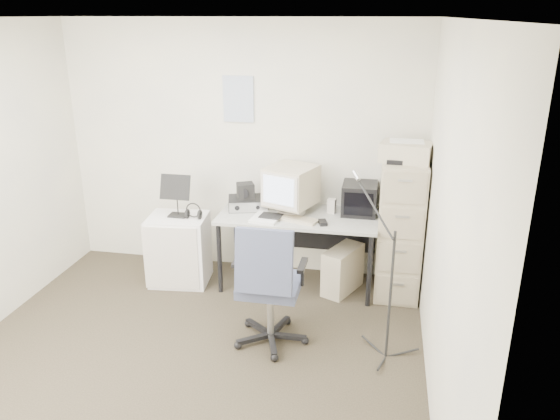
% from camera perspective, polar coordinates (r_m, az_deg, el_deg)
% --- Properties ---
extents(floor, '(3.60, 3.60, 0.01)m').
position_cam_1_polar(floor, '(4.41, -9.76, -15.51)').
color(floor, '#2C281C').
rests_on(floor, ground).
extents(ceiling, '(3.60, 3.60, 0.01)m').
position_cam_1_polar(ceiling, '(3.61, -12.18, 19.01)').
color(ceiling, white).
rests_on(ceiling, ground).
extents(wall_back, '(3.60, 0.02, 2.50)m').
position_cam_1_polar(wall_back, '(5.47, -3.99, 6.31)').
color(wall_back, '#F6EECC').
rests_on(wall_back, ground).
extents(wall_front, '(3.60, 0.02, 2.50)m').
position_cam_1_polar(wall_front, '(2.43, -26.83, -14.28)').
color(wall_front, '#F6EECC').
rests_on(wall_front, ground).
extents(wall_right, '(0.02, 3.60, 2.50)m').
position_cam_1_polar(wall_right, '(3.60, 16.92, -1.83)').
color(wall_right, '#F6EECC').
rests_on(wall_right, ground).
extents(wall_calendar, '(0.30, 0.02, 0.44)m').
position_cam_1_polar(wall_calendar, '(5.37, -4.36, 11.48)').
color(wall_calendar, white).
rests_on(wall_calendar, wall_back).
extents(filing_cabinet, '(0.40, 0.60, 1.30)m').
position_cam_1_polar(filing_cabinet, '(5.17, 12.42, -1.90)').
color(filing_cabinet, '#AEA38E').
rests_on(filing_cabinet, floor).
extents(printer, '(0.48, 0.38, 0.17)m').
position_cam_1_polar(printer, '(4.93, 13.05, 5.92)').
color(printer, '#C7B190').
rests_on(printer, filing_cabinet).
extents(desk, '(1.50, 0.70, 0.73)m').
position_cam_1_polar(desk, '(5.31, 1.88, -4.20)').
color(desk, silver).
rests_on(desk, floor).
extents(crt_monitor, '(0.53, 0.55, 0.45)m').
position_cam_1_polar(crt_monitor, '(5.16, 1.18, 2.12)').
color(crt_monitor, '#C7B190').
rests_on(crt_monitor, desk).
extents(crt_tv, '(0.32, 0.34, 0.29)m').
position_cam_1_polar(crt_tv, '(5.22, 8.30, 1.20)').
color(crt_tv, black).
rests_on(crt_tv, desk).
extents(desk_speaker, '(0.08, 0.08, 0.14)m').
position_cam_1_polar(desk_speaker, '(5.22, 5.42, 0.43)').
color(desk_speaker, beige).
rests_on(desk_speaker, desk).
extents(keyboard, '(0.45, 0.28, 0.02)m').
position_cam_1_polar(keyboard, '(5.03, 1.60, -0.95)').
color(keyboard, '#C7B190').
rests_on(keyboard, desk).
extents(mouse, '(0.10, 0.13, 0.03)m').
position_cam_1_polar(mouse, '(4.94, 4.49, -1.31)').
color(mouse, black).
rests_on(mouse, desk).
extents(radio_receiver, '(0.44, 0.36, 0.11)m').
position_cam_1_polar(radio_receiver, '(5.33, -3.33, 0.74)').
color(radio_receiver, black).
rests_on(radio_receiver, desk).
extents(radio_speaker, '(0.20, 0.20, 0.16)m').
position_cam_1_polar(radio_speaker, '(5.26, -3.62, 1.98)').
color(radio_speaker, black).
rests_on(radio_speaker, radio_receiver).
extents(papers, '(0.29, 0.36, 0.02)m').
position_cam_1_polar(papers, '(5.08, -1.39, -0.75)').
color(papers, white).
rests_on(papers, desk).
extents(pc_tower, '(0.39, 0.51, 0.44)m').
position_cam_1_polar(pc_tower, '(5.28, 6.57, -6.21)').
color(pc_tower, '#C7B190').
rests_on(pc_tower, floor).
extents(office_chair, '(0.62, 0.62, 1.06)m').
position_cam_1_polar(office_chair, '(4.33, -1.02, -7.59)').
color(office_chair, '#454957').
rests_on(office_chair, floor).
extents(side_cart, '(0.59, 0.50, 0.69)m').
position_cam_1_polar(side_cart, '(5.47, -10.47, -4.05)').
color(side_cart, white).
rests_on(side_cart, floor).
extents(music_stand, '(0.33, 0.26, 0.43)m').
position_cam_1_polar(music_stand, '(5.28, -10.73, 1.55)').
color(music_stand, black).
rests_on(music_stand, side_cart).
extents(headphones, '(0.20, 0.20, 0.03)m').
position_cam_1_polar(headphones, '(5.25, -9.03, -0.33)').
color(headphones, black).
rests_on(headphones, side_cart).
extents(mic_stand, '(0.03, 0.03, 1.38)m').
position_cam_1_polar(mic_stand, '(4.15, 11.60, -6.86)').
color(mic_stand, black).
rests_on(mic_stand, floor).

